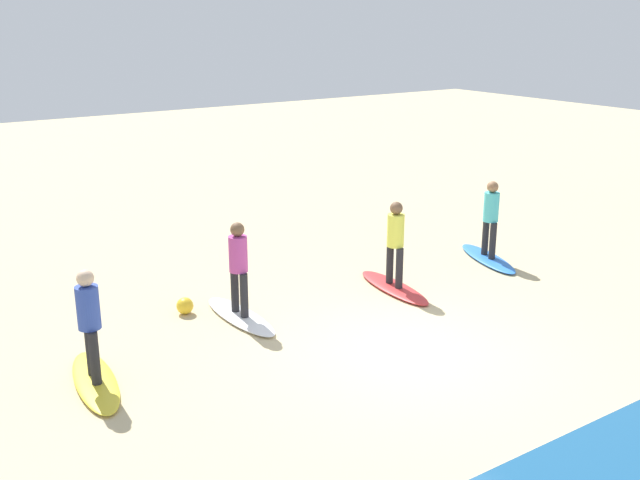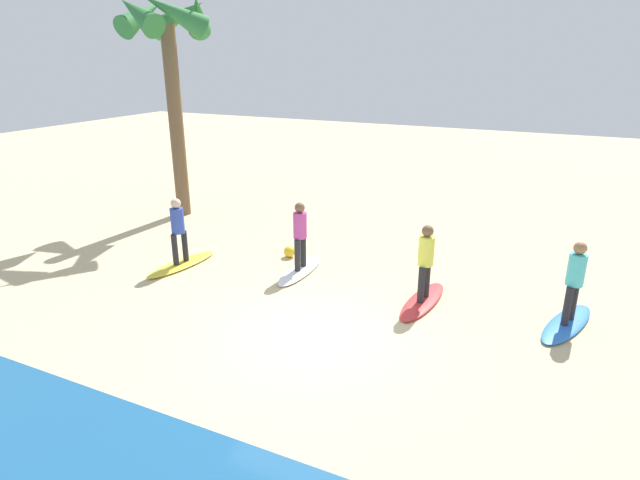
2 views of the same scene
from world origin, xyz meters
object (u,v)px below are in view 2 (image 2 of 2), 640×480
at_px(surfer_blue, 575,277).
at_px(beach_ball, 289,252).
at_px(surfboard_yellow, 182,264).
at_px(palm_tree, 168,38).
at_px(surfboard_red, 423,301).
at_px(surfboard_blue, 567,324).
at_px(surfer_yellow, 178,226).
at_px(surfboard_white, 301,270).
at_px(surfer_red, 426,257).
at_px(surfer_white, 300,231).

height_order(surfer_blue, beach_ball, surfer_blue).
height_order(surfboard_yellow, palm_tree, palm_tree).
height_order(surfboard_red, surfboard_yellow, same).
height_order(surfboard_blue, surfer_yellow, surfer_yellow).
height_order(surfboard_blue, surfboard_yellow, same).
xyz_separation_m(surfboard_white, beach_ball, (0.70, -0.73, 0.10)).
bearing_deg(surfboard_yellow, surfboard_blue, 103.32).
xyz_separation_m(surfboard_blue, surfboard_red, (2.78, 0.23, 0.00)).
height_order(surfboard_red, surfboard_white, same).
xyz_separation_m(surfer_red, surfboard_white, (3.10, -0.40, -0.99)).
relative_size(surfboard_red, palm_tree, 0.31).
relative_size(surfboard_blue, surfer_blue, 1.28).
bearing_deg(surfboard_white, palm_tree, -116.53).
bearing_deg(surfboard_yellow, surfboard_white, 116.63).
distance_m(surfboard_blue, surfer_red, 2.96).
bearing_deg(palm_tree, surfboard_blue, 166.18).
bearing_deg(surfboard_blue, surfer_red, -67.45).
bearing_deg(surfboard_red, beach_ball, -101.00).
bearing_deg(palm_tree, surfer_white, 154.79).
bearing_deg(surfboard_white, surfboard_yellow, -72.95).
relative_size(surfboard_white, surfboard_yellow, 1.00).
xyz_separation_m(surfer_red, beach_ball, (3.80, -1.13, -0.89)).
bearing_deg(surfer_blue, surfboard_blue, 0.00).
bearing_deg(surfer_yellow, beach_ball, -141.88).
distance_m(surfboard_red, surfboard_yellow, 5.97).
height_order(surfboard_yellow, beach_ball, beach_ball).
bearing_deg(surfer_blue, surfboard_white, -1.64).
bearing_deg(surfer_white, surfer_red, 172.68).
relative_size(palm_tree, beach_ball, 22.48).
bearing_deg(surfer_yellow, surfboard_blue, -174.93).
xyz_separation_m(surfer_blue, surfer_red, (2.78, 0.23, 0.00)).
distance_m(surfboard_red, surfboard_white, 3.13).
distance_m(surfer_yellow, palm_tree, 6.35).
relative_size(surfboard_blue, surfer_yellow, 1.28).
xyz_separation_m(surfboard_blue, palm_tree, (11.57, -2.85, 5.36)).
bearing_deg(surfer_yellow, surfer_red, -174.77).
distance_m(surfer_blue, surfer_red, 2.79).
distance_m(surfboard_red, surfer_yellow, 6.05).
height_order(surfboard_white, surfer_white, surfer_white).
bearing_deg(beach_ball, surfboard_white, 133.62).
xyz_separation_m(surfboard_white, surfer_white, (0.00, 0.00, 0.99)).
relative_size(surfboard_white, surfer_white, 1.28).
bearing_deg(surfer_blue, surfboard_red, 4.73).
distance_m(surfer_blue, surfboard_yellow, 8.81).
distance_m(surfboard_white, surfer_yellow, 3.15).
distance_m(surfboard_blue, surfer_white, 5.97).
bearing_deg(surfboard_yellow, surfboard_red, 103.48).
height_order(surfer_white, surfer_yellow, same).
xyz_separation_m(surfer_blue, palm_tree, (11.57, -2.85, 4.37)).
xyz_separation_m(surfer_white, beach_ball, (0.70, -0.73, -0.89)).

